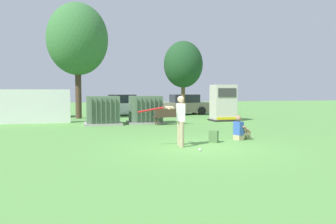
{
  "coord_description": "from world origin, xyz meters",
  "views": [
    {
      "loc": [
        -3.82,
        -10.86,
        1.91
      ],
      "look_at": [
        -0.21,
        3.5,
        1.0
      ],
      "focal_mm": 36.77,
      "sensor_mm": 36.0,
      "label": 1
    }
  ],
  "objects": [
    {
      "name": "ground_plane",
      "position": [
        0.0,
        0.0,
        0.0
      ],
      "size": [
        96.0,
        96.0,
        0.0
      ],
      "primitive_type": "plane",
      "color": "#5B9947"
    },
    {
      "name": "seated_spectator",
      "position": [
        2.17,
        1.38,
        0.38
      ],
      "size": [
        0.79,
        0.65,
        0.96
      ],
      "color": "tan",
      "rests_on": "ground"
    },
    {
      "name": "fence_panel",
      "position": [
        -6.88,
        10.5,
        1.0
      ],
      "size": [
        4.8,
        0.12,
        2.0
      ],
      "primitive_type": "cube",
      "color": "silver",
      "rests_on": "ground"
    },
    {
      "name": "tree_center_left",
      "position": [
        3.77,
        14.54,
        3.92
      ],
      "size": [
        2.99,
        2.99,
        5.72
      ],
      "color": "brown",
      "rests_on": "ground"
    },
    {
      "name": "generator_enclosure",
      "position": [
        4.92,
        9.49,
        1.14
      ],
      "size": [
        1.6,
        1.4,
        2.3
      ],
      "color": "#262626",
      "rests_on": "ground"
    },
    {
      "name": "parked_car_left_of_center",
      "position": [
        -0.9,
        15.97,
        0.75
      ],
      "size": [
        4.22,
        1.96,
        1.62
      ],
      "color": "silver",
      "rests_on": "ground"
    },
    {
      "name": "transformer_west",
      "position": [
        -2.68,
        8.76,
        0.79
      ],
      "size": [
        2.1,
        1.7,
        1.62
      ],
      "color": "#9E9B93",
      "rests_on": "ground"
    },
    {
      "name": "backpack",
      "position": [
        0.92,
        1.01,
        0.21
      ],
      "size": [
        0.38,
        0.37,
        0.44
      ],
      "color": "#4C723F",
      "rests_on": "ground"
    },
    {
      "name": "sports_ball",
      "position": [
        -0.21,
        -0.64,
        0.04
      ],
      "size": [
        0.09,
        0.09,
        0.09
      ],
      "primitive_type": "sphere",
      "color": "white",
      "rests_on": "ground"
    },
    {
      "name": "tree_left",
      "position": [
        -4.04,
        13.7,
        5.43
      ],
      "size": [
        4.14,
        4.14,
        7.91
      ],
      "color": "#4C3828",
      "rests_on": "ground"
    },
    {
      "name": "parked_car_right_of_center",
      "position": [
        4.15,
        15.77,
        0.75
      ],
      "size": [
        4.29,
        2.11,
        1.62
      ],
      "color": "gray",
      "rests_on": "ground"
    },
    {
      "name": "park_bench",
      "position": [
        1.0,
        7.92,
        0.54
      ],
      "size": [
        1.84,
        0.7,
        0.92
      ],
      "color": "#4C3828",
      "rests_on": "ground"
    },
    {
      "name": "transformer_mid_west",
      "position": [
        -0.19,
        8.96,
        0.79
      ],
      "size": [
        2.1,
        1.7,
        1.62
      ],
      "color": "#9E9B93",
      "rests_on": "ground"
    },
    {
      "name": "batter",
      "position": [
        -0.58,
        0.47,
        0.98
      ],
      "size": [
        1.61,
        0.72,
        1.74
      ],
      "color": "tan",
      "rests_on": "ground"
    },
    {
      "name": "parked_car_leftmost",
      "position": [
        -6.88,
        15.51,
        0.75
      ],
      "size": [
        4.22,
        1.95,
        1.62
      ],
      "color": "black",
      "rests_on": "ground"
    }
  ]
}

